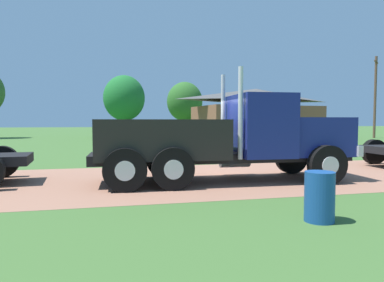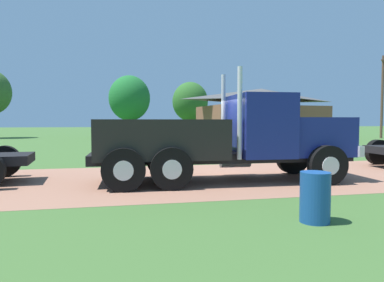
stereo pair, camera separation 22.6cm
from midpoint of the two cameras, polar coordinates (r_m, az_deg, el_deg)
name	(u,v)px [view 2 (the right image)]	position (r m, az deg, el deg)	size (l,w,h in m)	color
ground_plane	(229,177)	(11.71, 6.60, -5.81)	(200.00, 200.00, 0.00)	#40672E
dirt_track	(229,177)	(11.71, 6.60, -5.79)	(120.00, 6.56, 0.01)	#A06C55
truck_foreground_white	(226,139)	(10.80, 6.03, 0.26)	(8.02, 2.82, 3.35)	black
steel_barrel	(315,197)	(6.89, 20.15, -8.52)	(0.54, 0.54, 0.92)	#19478C
shed_building	(261,115)	(36.63, 11.27, 4.18)	(12.86, 8.54, 5.12)	brown
utility_pole_near	(382,95)	(43.17, 28.51, 6.59)	(1.71, 1.59, 8.80)	brown
tree_mid	(129,98)	(39.67, -9.90, 6.82)	(4.51, 4.51, 6.84)	#513823
tree_right	(190,102)	(47.84, -0.16, 6.37)	(4.80, 4.80, 7.09)	#513823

